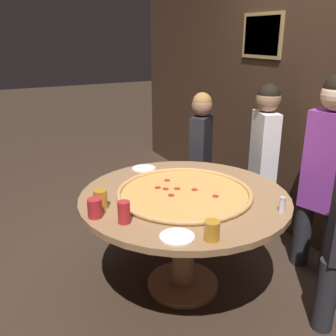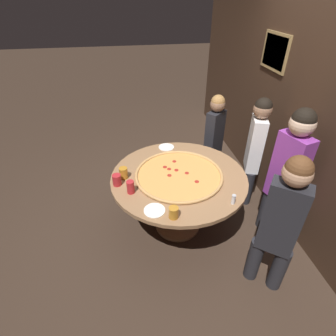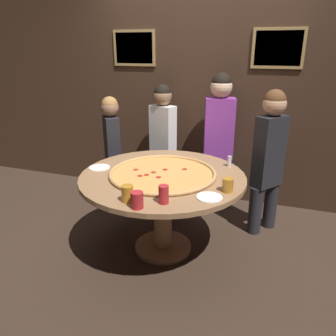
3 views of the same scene
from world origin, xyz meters
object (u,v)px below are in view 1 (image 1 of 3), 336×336
diner_far_right (327,166)px  white_plate_right_side (144,168)px  diner_far_left (264,153)px  drink_cup_near_left (212,231)px  giant_pizza (184,192)px  diner_centre_back (201,151)px  drink_cup_far_left (101,199)px  drink_cup_beside_pizza (95,208)px  drink_cup_by_shaker (124,212)px  condiment_shaker (282,204)px  white_plate_near_front (177,237)px  dining_table (184,214)px

diner_far_right → white_plate_right_side: bearing=34.7°
diner_far_left → drink_cup_near_left: bearing=148.3°
giant_pizza → diner_centre_back: (-0.83, 0.67, -0.03)m
drink_cup_far_left → drink_cup_beside_pizza: drink_cup_far_left is taller
drink_cup_far_left → drink_cup_near_left: size_ratio=1.11×
drink_cup_by_shaker → condiment_shaker: size_ratio=1.35×
drink_cup_beside_pizza → drink_cup_by_shaker: drink_cup_by_shaker is taller
drink_cup_by_shaker → condiment_shaker: bearing=70.7°
diner_far_left → white_plate_near_front: bearing=141.8°
drink_cup_far_left → diner_far_left: diner_far_left is taller
white_plate_near_front → white_plate_right_side: same height
white_plate_near_front → diner_far_left: size_ratio=0.14×
white_plate_near_front → diner_far_right: (-0.19, 1.35, 0.12)m
giant_pizza → diner_centre_back: bearing=141.3°
diner_far_left → condiment_shaker: bearing=164.3°
drink_cup_far_left → diner_far_right: (0.34, 1.59, 0.06)m
diner_far_right → diner_far_left: bearing=-13.4°
drink_cup_near_left → condiment_shaker: size_ratio=1.10×
white_plate_right_side → diner_far_left: size_ratio=0.14×
drink_cup_beside_pizza → drink_cup_by_shaker: bearing=40.9°
drink_cup_far_left → white_plate_near_front: drink_cup_far_left is taller
white_plate_near_front → condiment_shaker: size_ratio=1.95×
drink_cup_beside_pizza → condiment_shaker: 1.12m
diner_centre_back → white_plate_near_front: bearing=-165.3°
drink_cup_beside_pizza → diner_far_right: size_ratio=0.08×
white_plate_near_front → giant_pizza: bearing=146.5°
white_plate_near_front → diner_centre_back: size_ratio=0.15×
dining_table → diner_centre_back: size_ratio=1.11×
white_plate_near_front → drink_cup_far_left: bearing=-155.4°
drink_cup_far_left → white_plate_right_side: size_ratio=0.63×
condiment_shaker → diner_far_right: size_ratio=0.06×
dining_table → giant_pizza: giant_pizza is taller
drink_cup_near_left → diner_far_right: (-0.30, 1.20, 0.07)m
giant_pizza → drink_cup_beside_pizza: 0.63m
drink_cup_beside_pizza → diner_centre_back: bearing=124.2°
diner_far_right → dining_table: bearing=59.0°
drink_cup_far_left → diner_far_right: bearing=77.8°
drink_cup_near_left → white_plate_near_front: bearing=-125.2°
drink_cup_by_shaker → white_plate_right_side: bearing=148.8°
white_plate_right_side → diner_far_right: size_ratio=0.12×
drink_cup_by_shaker → drink_cup_near_left: bearing=40.8°
diner_far_right → diner_far_left: 0.65m
condiment_shaker → drink_cup_beside_pizza: bearing=-114.2°
white_plate_near_front → diner_far_right: bearing=98.0°
diner_centre_back → diner_far_left: size_ratio=0.92×
white_plate_near_front → drink_cup_by_shaker: bearing=-146.7°
drink_cup_far_left → diner_centre_back: bearing=122.3°
white_plate_near_front → white_plate_right_side: (-1.07, 0.29, 0.00)m
drink_cup_by_shaker → drink_cup_near_left: drink_cup_by_shaker is taller
condiment_shaker → drink_cup_far_left: bearing=-120.6°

